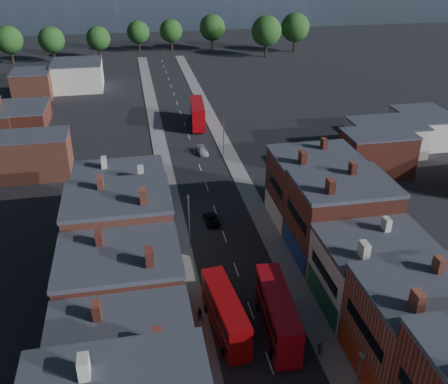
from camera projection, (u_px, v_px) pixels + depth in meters
name	position (u px, v px, depth m)	size (l,w,h in m)	color
pavement_west	(168.00, 184.00, 85.67)	(3.00, 200.00, 0.12)	gray
pavement_east	(241.00, 178.00, 87.84)	(3.00, 200.00, 0.12)	gray
lamp_post_2	(189.00, 219.00, 66.32)	(0.25, 0.70, 8.12)	slate
lamp_post_3	(224.00, 134.00, 94.19)	(0.25, 0.70, 8.12)	slate
bus_0	(225.00, 313.00, 53.15)	(3.53, 11.00, 4.67)	#9E090B
bus_1	(277.00, 313.00, 52.86)	(3.45, 11.68, 4.98)	#A20912
bus_2	(197.00, 113.00, 110.88)	(3.86, 12.35, 5.25)	#A4070C
car_1	(294.00, 325.00, 54.05)	(1.44, 4.14, 1.36)	navy
car_2	(211.00, 220.00, 74.17)	(1.91, 4.15, 1.15)	black
car_3	(203.00, 151.00, 97.45)	(1.68, 4.14, 1.20)	silver
ped_1	(199.00, 314.00, 55.22)	(0.84, 0.46, 1.73)	#3D1F18
ped_3	(320.00, 348.00, 50.73)	(0.95, 0.43, 1.61)	#605A52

